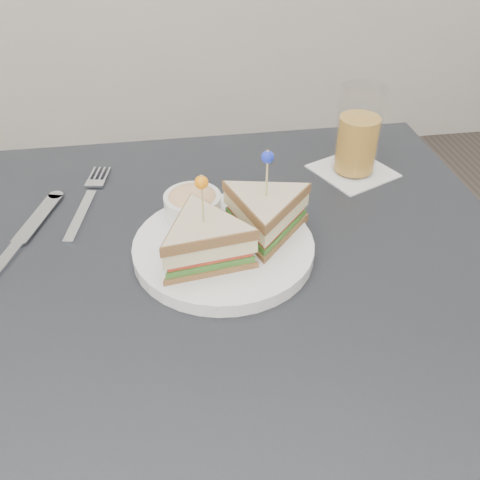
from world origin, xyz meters
name	(u,v)px	position (x,y,z in m)	size (l,w,h in m)	color
table	(234,318)	(0.00, 0.00, 0.67)	(0.80, 0.80, 0.75)	black
plate_meal	(229,229)	(0.00, 0.05, 0.79)	(0.31, 0.31, 0.14)	white
cutlery_fork	(89,198)	(-0.20, 0.21, 0.75)	(0.06, 0.20, 0.01)	silver
cutlery_knife	(21,239)	(-0.28, 0.12, 0.75)	(0.09, 0.22, 0.01)	silver
drink_set	(358,136)	(0.24, 0.23, 0.81)	(0.15, 0.15, 0.15)	white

